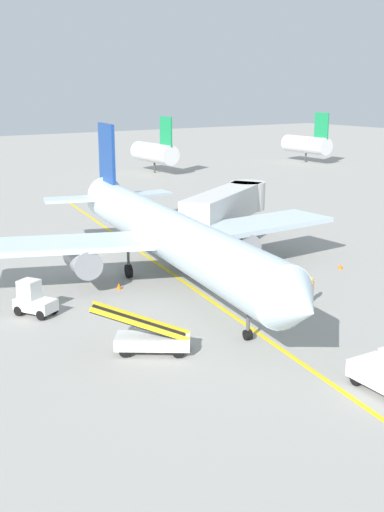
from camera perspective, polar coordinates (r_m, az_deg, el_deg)
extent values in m
plane|color=#9E9B93|center=(35.17, 4.61, -6.98)|extent=(300.00, 300.00, 0.00)
cube|color=yellow|center=(39.85, 2.03, -4.25)|extent=(14.32, 78.81, 0.01)
cylinder|color=silver|center=(43.30, -2.22, 2.07)|extent=(8.51, 30.11, 3.30)
cone|color=silver|center=(29.43, 9.60, -4.43)|extent=(3.60, 2.93, 3.23)
cone|color=silver|center=(58.50, -8.23, 5.72)|extent=(3.58, 3.31, 3.14)
cube|color=silver|center=(47.87, 5.47, 2.77)|extent=(13.14, 4.83, 0.36)
cylinder|color=gray|center=(46.47, 4.28, 1.16)|extent=(2.43, 3.48, 1.90)
cube|color=silver|center=(42.72, -12.35, 1.00)|extent=(13.70, 8.97, 0.36)
cylinder|color=gray|center=(42.37, -9.82, -0.39)|extent=(2.43, 3.48, 1.90)
cube|color=navy|center=(55.74, -7.69, 9.07)|extent=(0.98, 3.99, 5.20)
cube|color=silver|center=(56.75, -4.53, 5.54)|extent=(5.28, 2.39, 0.24)
cube|color=silver|center=(55.08, -10.44, 5.05)|extent=(5.63, 3.71, 0.24)
cylinder|color=#4C4C51|center=(33.84, 5.09, -5.06)|extent=(0.20, 0.20, 3.12)
cylinder|color=black|center=(34.30, 5.04, -7.07)|extent=(0.44, 0.61, 0.56)
cylinder|color=#4C4C51|center=(46.36, -0.59, 0.54)|extent=(0.20, 0.20, 3.12)
cylinder|color=black|center=(46.64, -0.59, -0.74)|extent=(0.51, 1.01, 0.96)
cylinder|color=#4C4C51|center=(44.85, -5.76, -0.03)|extent=(0.20, 0.20, 3.12)
cylinder|color=black|center=(45.14, -5.72, -1.35)|extent=(0.51, 1.01, 0.96)
cube|color=black|center=(30.91, 7.60, -2.71)|extent=(2.94, 1.48, 0.60)
cube|color=silver|center=(52.49, 2.88, 4.52)|extent=(11.61, 8.45, 2.50)
cylinder|color=silver|center=(57.74, 5.00, 5.44)|extent=(3.20, 3.20, 2.50)
cylinder|color=#59595B|center=(51.36, 2.10, 1.53)|extent=(0.56, 0.56, 2.35)
cube|color=#333338|center=(51.58, 2.09, 0.53)|extent=(1.80, 1.40, 0.50)
cylinder|color=black|center=(31.29, 16.65, -9.89)|extent=(0.25, 0.61, 0.60)
cylinder|color=black|center=(30.20, 14.55, -10.67)|extent=(0.25, 0.61, 0.60)
cube|color=silver|center=(38.73, -13.89, -4.26)|extent=(2.31, 2.73, 0.70)
cube|color=silver|center=(38.71, -14.45, -2.90)|extent=(1.44, 1.45, 1.10)
cube|color=black|center=(39.04, -15.03, -2.79)|extent=(0.89, 0.55, 0.77)
cylinder|color=black|center=(38.98, -15.33, -4.78)|extent=(0.49, 0.63, 0.60)
cylinder|color=black|center=(39.76, -14.28, -4.31)|extent=(0.49, 0.63, 0.60)
cylinder|color=black|center=(37.93, -13.42, -5.21)|extent=(0.49, 0.63, 0.60)
cylinder|color=black|center=(38.73, -12.38, -4.72)|extent=(0.49, 0.63, 0.60)
cube|color=silver|center=(32.57, -3.55, -7.67)|extent=(3.96, 3.43, 0.60)
cylinder|color=black|center=(32.24, -6.02, -8.54)|extent=(0.62, 0.53, 0.60)
cylinder|color=black|center=(33.40, -5.74, -7.67)|extent=(0.62, 0.53, 0.60)
cylinder|color=black|center=(32.01, -1.24, -8.64)|extent=(0.62, 0.53, 0.60)
cylinder|color=black|center=(33.18, -1.14, -7.76)|extent=(0.62, 0.53, 0.60)
cube|color=black|center=(32.27, -4.65, -6.08)|extent=(4.59, 3.64, 1.76)
cube|color=yellow|center=(31.81, -4.73, -6.17)|extent=(4.13, 2.98, 1.84)
cube|color=yellow|center=(32.64, -4.57, -5.60)|extent=(4.13, 2.98, 1.84)
cylinder|color=#26262D|center=(40.39, 10.61, -3.60)|extent=(0.24, 0.24, 0.85)
cube|color=orange|center=(40.18, 10.66, -2.65)|extent=(0.36, 0.22, 0.56)
sphere|color=#9E7051|center=(40.06, 10.69, -2.12)|extent=(0.20, 0.20, 0.20)
sphere|color=yellow|center=(40.04, 10.69, -2.04)|extent=(0.24, 0.24, 0.24)
cone|color=orange|center=(42.71, -6.60, -2.70)|extent=(0.36, 0.36, 0.44)
cone|color=orange|center=(48.38, 13.22, -0.89)|extent=(0.36, 0.36, 0.44)
cylinder|color=silver|center=(100.53, -3.41, 9.25)|extent=(3.00, 10.00, 3.00)
cylinder|color=#3F3F3F|center=(100.79, -3.39, 7.95)|extent=(0.30, 0.30, 1.60)
cube|color=#198C4C|center=(97.25, -2.37, 11.14)|extent=(0.24, 3.20, 4.40)
cylinder|color=silver|center=(116.51, 10.25, 9.83)|extent=(3.00, 10.00, 3.00)
cylinder|color=#3F3F3F|center=(116.73, 10.20, 8.71)|extent=(0.30, 0.30, 1.60)
cube|color=#198C4C|center=(113.78, 11.58, 11.42)|extent=(0.24, 3.20, 4.40)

